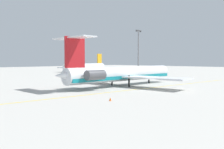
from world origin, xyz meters
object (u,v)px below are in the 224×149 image
(ground_crew_near_nose, at_px, (101,76))
(light_mast, at_px, (138,49))
(ground_crew_portside, at_px, (124,76))
(safety_cone_nose, at_px, (110,99))
(airliner_mid_left, at_px, (85,67))
(main_jetliner, at_px, (120,74))

(ground_crew_near_nose, bearing_deg, light_mast, 60.27)
(ground_crew_portside, distance_m, safety_cone_nose, 47.26)
(airliner_mid_left, relative_size, light_mast, 1.48)
(ground_crew_portside, distance_m, light_mast, 46.36)
(safety_cone_nose, xyz_separation_m, light_mast, (75.03, 53.48, 11.78))
(main_jetliner, bearing_deg, ground_crew_near_nose, 59.97)
(main_jetliner, height_order, ground_crew_near_nose, main_jetliner)
(ground_crew_portside, relative_size, light_mast, 0.08)
(ground_crew_near_nose, height_order, safety_cone_nose, ground_crew_near_nose)
(safety_cone_nose, distance_m, light_mast, 92.89)
(airliner_mid_left, xyz_separation_m, light_mast, (23.27, -15.31, 9.19))
(main_jetliner, xyz_separation_m, airliner_mid_left, (33.66, 54.53, -0.24))
(ground_crew_near_nose, bearing_deg, safety_cone_nose, -93.84)
(main_jetliner, height_order, airliner_mid_left, main_jetliner)
(airliner_mid_left, height_order, ground_crew_near_nose, airliner_mid_left)
(main_jetliner, relative_size, airliner_mid_left, 1.21)
(airliner_mid_left, xyz_separation_m, ground_crew_near_nose, (-20.90, -33.80, -1.78))
(safety_cone_nose, bearing_deg, main_jetliner, 38.26)
(ground_crew_portside, bearing_deg, main_jetliner, 25.80)
(ground_crew_near_nose, bearing_deg, ground_crew_portside, -4.66)
(light_mast, bearing_deg, safety_cone_nose, -144.52)
(airliner_mid_left, distance_m, ground_crew_near_nose, 39.78)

